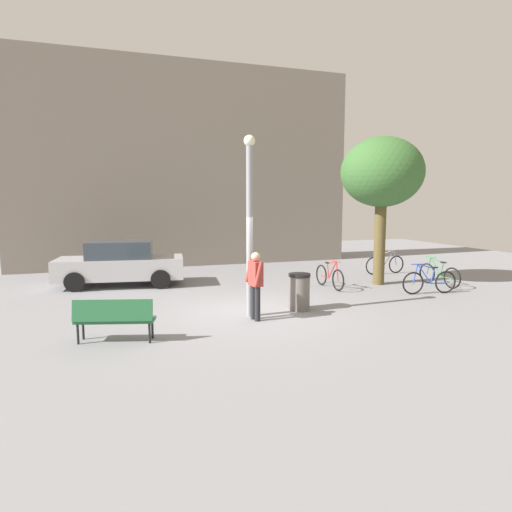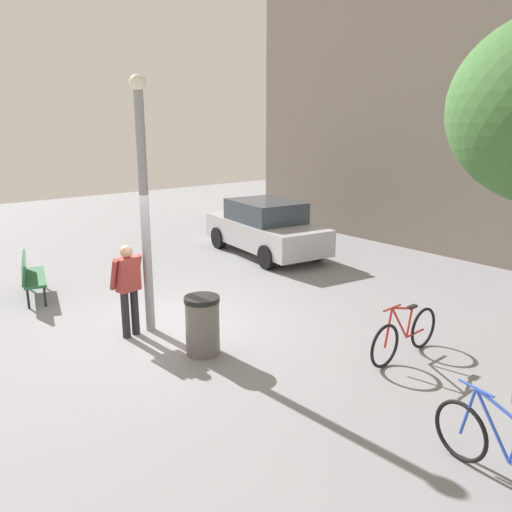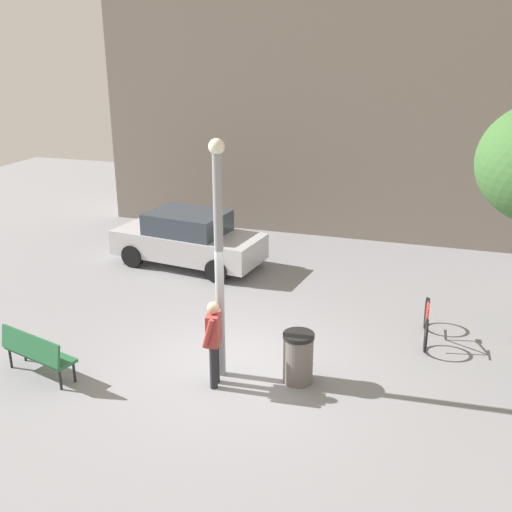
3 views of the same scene
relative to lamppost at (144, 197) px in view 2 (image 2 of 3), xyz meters
name	(u,v)px [view 2 (image 2 of 3)]	position (x,y,z in m)	size (l,w,h in m)	color
ground_plane	(171,327)	(0.14, 0.34, -2.47)	(36.00, 36.00, 0.00)	gray
building_facade	(468,94)	(0.14, 10.06, 1.99)	(15.10, 2.00, 8.93)	gray
lamppost	(144,197)	(0.00, 0.00, 0.00)	(0.28, 0.28, 4.48)	gray
person_by_lamppost	(128,284)	(0.02, -0.40, -1.50)	(0.36, 0.62, 1.67)	#232328
park_bench	(30,273)	(-3.27, -1.13, -1.92)	(1.67, 0.88, 0.92)	#236038
bicycle_red	(405,335)	(3.64, 2.64, -2.08)	(0.12, 1.81, 0.97)	black
bicycle_blue	(504,454)	(6.15, 0.81, -2.08)	(1.80, 0.33, 0.97)	black
parked_car_silver	(265,228)	(-2.97, 5.28, -1.69)	(4.39, 2.25, 1.55)	#B7B7BC
trash_bin	(202,325)	(1.45, 0.19, -1.97)	(0.58, 0.58, 0.98)	#66605B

